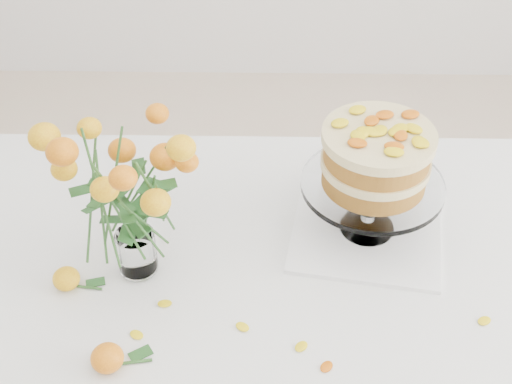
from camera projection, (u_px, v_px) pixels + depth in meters
table at (308, 314)px, 1.36m from camera, size 1.43×0.93×0.76m
napkin at (366, 230)px, 1.41m from camera, size 0.33×0.33×0.01m
cake_stand at (375, 163)px, 1.30m from camera, size 0.27×0.27×0.24m
rose_vase at (126, 182)px, 1.19m from camera, size 0.30×0.30×0.36m
loose_rose_near at (67, 279)px, 1.29m from camera, size 0.09×0.05×0.04m
loose_rose_far at (108, 358)px, 1.15m from camera, size 0.10×0.05×0.05m
stray_petal_a at (242, 327)px, 1.23m from camera, size 0.03×0.02×0.00m
stray_petal_b at (301, 347)px, 1.20m from camera, size 0.03×0.02×0.00m
stray_petal_c at (326, 367)px, 1.16m from camera, size 0.03×0.02×0.00m
stray_petal_d at (165, 304)px, 1.27m from camera, size 0.03×0.02×0.00m
stray_petal_e at (137, 335)px, 1.21m from camera, size 0.03×0.02×0.00m
stray_petal_f at (484, 321)px, 1.24m from camera, size 0.03×0.02×0.00m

